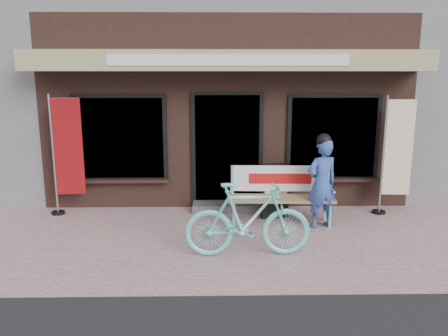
{
  "coord_description": "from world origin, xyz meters",
  "views": [
    {
      "loc": [
        -0.21,
        -6.14,
        2.52
      ],
      "look_at": [
        -0.08,
        0.7,
        1.05
      ],
      "focal_mm": 35.0,
      "sensor_mm": 36.0,
      "label": 1
    }
  ],
  "objects_px": {
    "bench": "(280,190)",
    "bicycle": "(248,220)",
    "menu_stand": "(275,190)",
    "nobori_cream": "(396,154)",
    "person": "(322,182)",
    "nobori_red": "(66,153)"
  },
  "relations": [
    {
      "from": "bicycle",
      "to": "menu_stand",
      "type": "distance_m",
      "value": 1.77
    },
    {
      "from": "bench",
      "to": "nobori_cream",
      "type": "relative_size",
      "value": 0.84
    },
    {
      "from": "bench",
      "to": "menu_stand",
      "type": "distance_m",
      "value": 0.25
    },
    {
      "from": "bench",
      "to": "nobori_red",
      "type": "xyz_separation_m",
      "value": [
        -3.8,
        0.55,
        0.56
      ]
    },
    {
      "from": "nobori_cream",
      "to": "bench",
      "type": "bearing_deg",
      "value": -164.66
    },
    {
      "from": "person",
      "to": "nobori_red",
      "type": "bearing_deg",
      "value": 151.48
    },
    {
      "from": "bench",
      "to": "person",
      "type": "xyz_separation_m",
      "value": [
        0.65,
        -0.24,
        0.21
      ]
    },
    {
      "from": "bench",
      "to": "menu_stand",
      "type": "relative_size",
      "value": 1.84
    },
    {
      "from": "person",
      "to": "menu_stand",
      "type": "height_order",
      "value": "person"
    },
    {
      "from": "bench",
      "to": "menu_stand",
      "type": "bearing_deg",
      "value": 106.34
    },
    {
      "from": "nobori_cream",
      "to": "menu_stand",
      "type": "xyz_separation_m",
      "value": [
        -2.19,
        -0.2,
        -0.61
      ]
    },
    {
      "from": "nobori_red",
      "to": "bicycle",
      "type": "bearing_deg",
      "value": -40.54
    },
    {
      "from": "person",
      "to": "nobori_red",
      "type": "distance_m",
      "value": 4.53
    },
    {
      "from": "bench",
      "to": "nobori_cream",
      "type": "bearing_deg",
      "value": 13.84
    },
    {
      "from": "nobori_red",
      "to": "menu_stand",
      "type": "height_order",
      "value": "nobori_red"
    },
    {
      "from": "bench",
      "to": "nobori_red",
      "type": "relative_size",
      "value": 0.83
    },
    {
      "from": "nobori_red",
      "to": "nobori_cream",
      "type": "relative_size",
      "value": 1.01
    },
    {
      "from": "nobori_red",
      "to": "nobori_cream",
      "type": "bearing_deg",
      "value": -9.4
    },
    {
      "from": "bench",
      "to": "bicycle",
      "type": "xyz_separation_m",
      "value": [
        -0.67,
        -1.43,
        -0.04
      ]
    },
    {
      "from": "person",
      "to": "nobori_red",
      "type": "height_order",
      "value": "nobori_red"
    },
    {
      "from": "nobori_red",
      "to": "menu_stand",
      "type": "xyz_separation_m",
      "value": [
        3.75,
        -0.32,
        -0.62
      ]
    },
    {
      "from": "bench",
      "to": "bicycle",
      "type": "distance_m",
      "value": 1.58
    }
  ]
}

